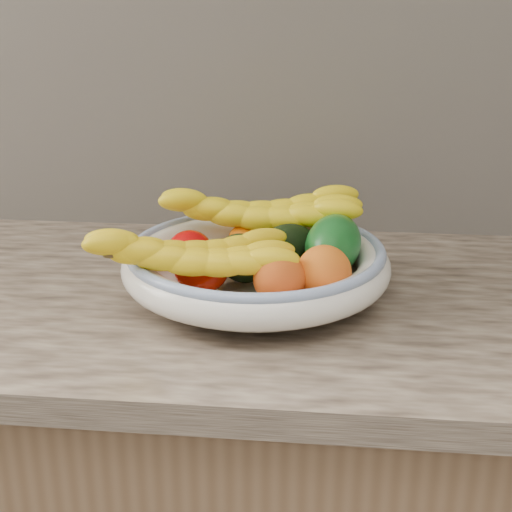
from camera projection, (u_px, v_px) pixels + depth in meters
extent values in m
cube|color=tan|center=(257.00, 301.00, 1.08)|extent=(2.44, 0.66, 0.04)
cube|color=beige|center=(275.00, 94.00, 1.28)|extent=(2.40, 0.02, 0.50)
cylinder|color=white|center=(256.00, 289.00, 1.05)|extent=(0.13, 0.13, 0.02)
cylinder|color=white|center=(256.00, 280.00, 1.05)|extent=(0.32, 0.32, 0.01)
torus|color=white|center=(256.00, 264.00, 1.04)|extent=(0.39, 0.39, 0.05)
torus|color=#395DA1|center=(256.00, 250.00, 1.03)|extent=(0.37, 0.37, 0.02)
ellipsoid|color=orange|center=(246.00, 240.00, 1.12)|extent=(0.06, 0.06, 0.05)
ellipsoid|color=orange|center=(291.00, 235.00, 1.14)|extent=(0.06, 0.06, 0.05)
ellipsoid|color=#BD0203|center=(190.00, 251.00, 1.05)|extent=(0.08, 0.08, 0.06)
ellipsoid|color=#A60E00|center=(202.00, 268.00, 0.98)|extent=(0.10, 0.10, 0.07)
ellipsoid|color=black|center=(242.00, 258.00, 1.02)|extent=(0.11, 0.12, 0.07)
ellipsoid|color=black|center=(287.00, 246.00, 1.06)|extent=(0.12, 0.12, 0.07)
ellipsoid|color=#0F5119|center=(333.00, 245.00, 1.03)|extent=(0.12, 0.14, 0.11)
ellipsoid|color=orange|center=(279.00, 278.00, 0.94)|extent=(0.08, 0.08, 0.07)
ellipsoid|color=orange|center=(324.00, 273.00, 0.95)|extent=(0.10, 0.10, 0.07)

